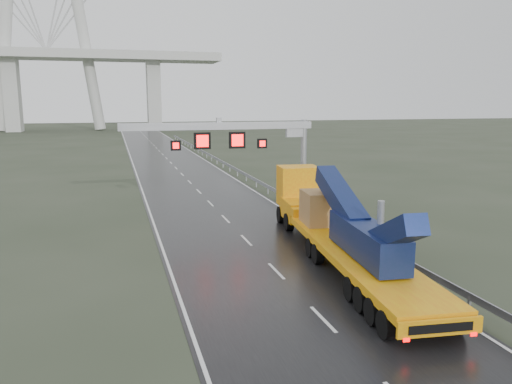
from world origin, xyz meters
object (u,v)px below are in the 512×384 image
object	(u,v)px
heavy_haul_truck	(330,219)
sign_gantry	(246,141)
exit_sign_pair	(314,192)
striped_barrier	(307,201)

from	to	relation	value
heavy_haul_truck	sign_gantry	bearing A→B (deg)	106.19
sign_gantry	exit_sign_pair	size ratio (longest dim) A/B	6.76
heavy_haul_truck	striped_barrier	bearing A→B (deg)	80.71
heavy_haul_truck	striped_barrier	distance (m)	12.31
sign_gantry	striped_barrier	distance (m)	7.35
sign_gantry	striped_barrier	xyz separation A→B (m)	(5.28, 0.36, -5.10)
striped_barrier	heavy_haul_truck	bearing A→B (deg)	-115.09
sign_gantry	heavy_haul_truck	xyz separation A→B (m)	(2.01, -11.44, -3.72)
sign_gantry	heavy_haul_truck	bearing A→B (deg)	-80.01
striped_barrier	sign_gantry	bearing A→B (deg)	174.25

